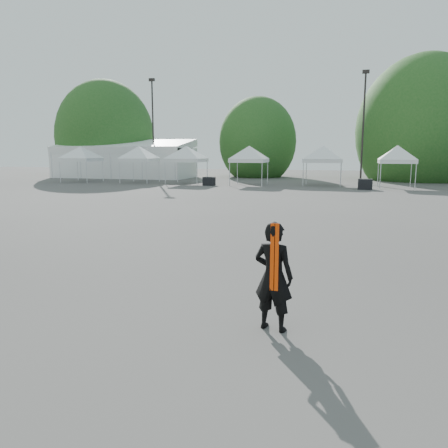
# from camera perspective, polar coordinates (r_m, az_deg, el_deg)

# --- Properties ---
(ground) EXTENTS (120.00, 120.00, 0.00)m
(ground) POSITION_cam_1_polar(r_m,az_deg,el_deg) (9.68, 4.99, -7.74)
(ground) COLOR #474442
(ground) RESTS_ON ground
(marquee) EXTENTS (15.00, 6.25, 4.23)m
(marquee) POSITION_cam_1_polar(r_m,az_deg,el_deg) (50.05, -12.88, 8.21)
(marquee) COLOR white
(marquee) RESTS_ON ground
(light_pole_west) EXTENTS (0.60, 0.25, 10.30)m
(light_pole_west) POSITION_cam_1_polar(r_m,az_deg,el_deg) (47.45, -9.27, 12.86)
(light_pole_west) COLOR black
(light_pole_west) RESTS_ON ground
(light_pole_east) EXTENTS (0.60, 0.25, 9.80)m
(light_pole_east) POSITION_cam_1_polar(r_m,az_deg,el_deg) (41.21, 17.75, 12.72)
(light_pole_east) COLOR black
(light_pole_east) RESTS_ON ground
(tree_far_w) EXTENTS (4.80, 4.80, 7.30)m
(tree_far_w) POSITION_cam_1_polar(r_m,az_deg,el_deg) (54.64, -15.23, 10.90)
(tree_far_w) COLOR #382314
(tree_far_w) RESTS_ON ground
(tree_mid_w) EXTENTS (4.16, 4.16, 6.33)m
(tree_mid_w) POSITION_cam_1_polar(r_m,az_deg,el_deg) (50.05, 4.41, 10.66)
(tree_mid_w) COLOR #382314
(tree_mid_w) RESTS_ON ground
(tree_mid_e) EXTENTS (5.12, 5.12, 7.79)m
(tree_mid_e) POSITION_cam_1_polar(r_m,az_deg,el_deg) (48.70, 24.60, 10.96)
(tree_mid_e) COLOR #382314
(tree_mid_e) RESTS_ON ground
(tent_a) EXTENTS (4.24, 4.24, 3.88)m
(tent_a) POSITION_cam_1_polar(r_m,az_deg,el_deg) (43.76, -18.20, 9.26)
(tent_a) COLOR silver
(tent_a) RESTS_ON ground
(tent_b) EXTENTS (4.06, 4.06, 3.88)m
(tent_b) POSITION_cam_1_polar(r_m,az_deg,el_deg) (41.14, -11.04, 9.57)
(tent_b) COLOR silver
(tent_b) RESTS_ON ground
(tent_c) EXTENTS (4.41, 4.41, 3.88)m
(tent_c) POSITION_cam_1_polar(r_m,az_deg,el_deg) (39.33, -4.93, 9.72)
(tent_c) COLOR silver
(tent_c) RESTS_ON ground
(tent_d) EXTENTS (4.17, 4.17, 3.88)m
(tent_d) POSITION_cam_1_polar(r_m,az_deg,el_deg) (37.71, 3.32, 9.75)
(tent_d) COLOR silver
(tent_d) RESTS_ON ground
(tent_e) EXTENTS (4.51, 4.51, 3.88)m
(tent_e) POSITION_cam_1_polar(r_m,az_deg,el_deg) (38.05, 12.87, 9.53)
(tent_e) COLOR silver
(tent_e) RESTS_ON ground
(tent_f) EXTENTS (3.84, 3.84, 3.88)m
(tent_f) POSITION_cam_1_polar(r_m,az_deg,el_deg) (37.11, 21.74, 9.11)
(tent_f) COLOR silver
(tent_f) RESTS_ON ground
(man) EXTENTS (0.73, 0.56, 1.78)m
(man) POSITION_cam_1_polar(r_m,az_deg,el_deg) (7.04, 6.48, -6.79)
(man) COLOR black
(man) RESTS_ON ground
(crate_west) EXTENTS (0.99, 0.82, 0.71)m
(crate_west) POSITION_cam_1_polar(r_m,az_deg,el_deg) (37.15, -1.96, 5.60)
(crate_west) COLOR black
(crate_west) RESTS_ON ground
(crate_mid) EXTENTS (1.09, 0.89, 0.80)m
(crate_mid) POSITION_cam_1_polar(r_m,az_deg,el_deg) (34.86, 17.97, 4.96)
(crate_mid) COLOR black
(crate_mid) RESTS_ON ground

